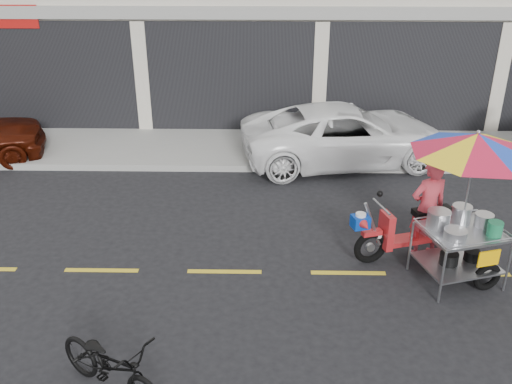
{
  "coord_description": "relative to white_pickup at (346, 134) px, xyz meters",
  "views": [
    {
      "loc": [
        -1.34,
        -7.73,
        5.18
      ],
      "look_at": [
        -1.5,
        0.6,
        1.15
      ],
      "focal_mm": 40.0,
      "sensor_mm": 36.0,
      "label": 1
    }
  ],
  "objects": [
    {
      "name": "sidewalk",
      "position": [
        -0.5,
        0.82,
        -0.59
      ],
      "size": [
        45.0,
        3.0,
        0.15
      ],
      "primitive_type": "cube",
      "color": "gray",
      "rests_on": "ground"
    },
    {
      "name": "near_bicycle",
      "position": [
        -3.64,
        -7.32,
        -0.22
      ],
      "size": [
        1.73,
        1.44,
        0.89
      ],
      "primitive_type": "imported",
      "rotation": [
        0.0,
        0.0,
        0.97
      ],
      "color": "black",
      "rests_on": "ground"
    },
    {
      "name": "white_pickup",
      "position": [
        0.0,
        0.0,
        0.0
      ],
      "size": [
        5.11,
        2.98,
        1.34
      ],
      "primitive_type": "imported",
      "rotation": [
        0.0,
        0.0,
        1.74
      ],
      "color": "white",
      "rests_on": "ground"
    },
    {
      "name": "centerline",
      "position": [
        -0.5,
        -4.68,
        -0.66
      ],
      "size": [
        42.0,
        0.1,
        0.01
      ],
      "primitive_type": "cube",
      "color": "gold",
      "rests_on": "ground"
    },
    {
      "name": "food_vendor_rig",
      "position": [
        1.02,
        -4.51,
        0.88
      ],
      "size": [
        2.83,
        2.34,
        2.47
      ],
      "rotation": [
        0.0,
        0.0,
        0.29
      ],
      "color": "black",
      "rests_on": "ground"
    },
    {
      "name": "ground",
      "position": [
        -0.5,
        -4.68,
        -0.67
      ],
      "size": [
        90.0,
        90.0,
        0.0
      ],
      "primitive_type": "plane",
      "color": "black"
    }
  ]
}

